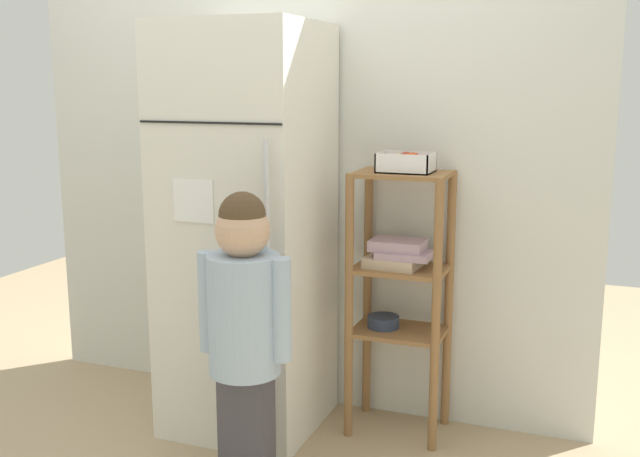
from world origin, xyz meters
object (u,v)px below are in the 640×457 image
child_standing (245,314)px  fruit_bin (407,163)px  pantry_shelf_unit (398,278)px  refrigerator (247,231)px

child_standing → fruit_bin: 0.91m
child_standing → pantry_shelf_unit: pantry_shelf_unit is taller
pantry_shelf_unit → fruit_bin: (0.03, -0.01, 0.48)m
child_standing → pantry_shelf_unit: 0.76m
refrigerator → pantry_shelf_unit: 0.67m
child_standing → refrigerator: bearing=115.4°
refrigerator → pantry_shelf_unit: (0.63, 0.15, -0.18)m
refrigerator → fruit_bin: 0.73m
pantry_shelf_unit → fruit_bin: bearing=-13.4°
child_standing → pantry_shelf_unit: bearing=59.2°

